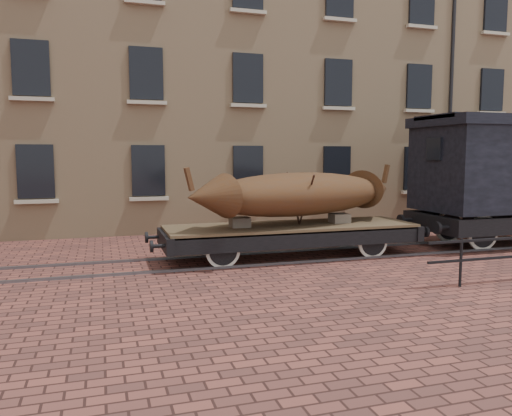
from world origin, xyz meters
name	(u,v)px	position (x,y,z in m)	size (l,w,h in m)	color
ground	(265,259)	(0.00, 0.00, 0.00)	(90.00, 90.00, 0.00)	#4F2C27
warehouse_cream	(259,61)	(3.00, 9.99, 7.00)	(40.00, 10.19, 14.00)	#D9B484
rail_track	(265,258)	(0.00, 0.00, 0.03)	(30.00, 1.52, 0.06)	#59595E
flatcar_wagon	(291,231)	(0.73, 0.00, 0.70)	(7.47, 2.03, 1.13)	#503B29
iron_boat	(300,194)	(0.97, 0.00, 1.69)	(6.49, 3.16, 1.57)	#482912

